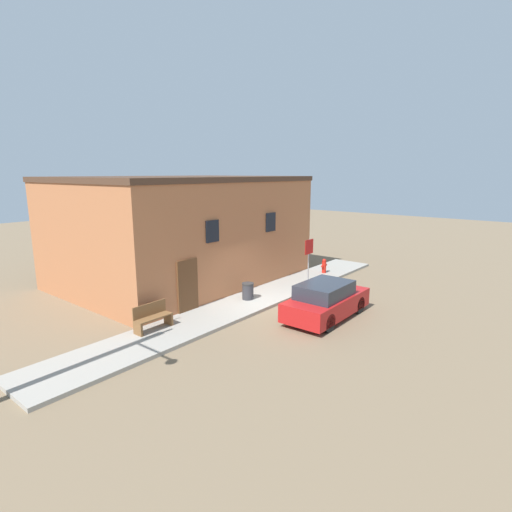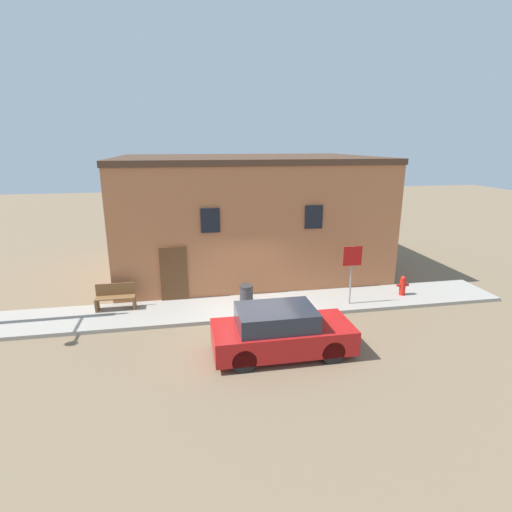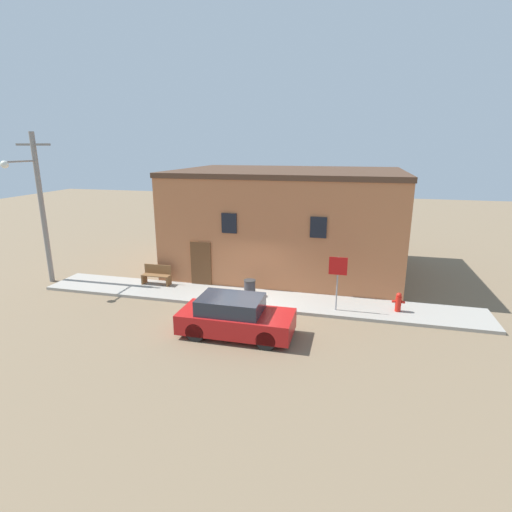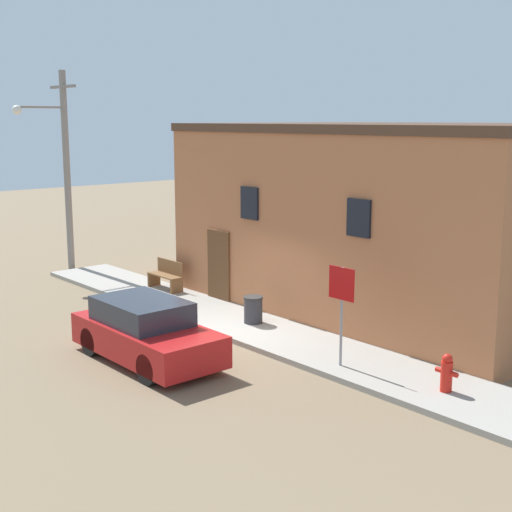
{
  "view_description": "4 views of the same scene",
  "coord_description": "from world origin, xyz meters",
  "px_view_note": "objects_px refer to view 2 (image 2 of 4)",
  "views": [
    {
      "loc": [
        -12.73,
        -9.31,
        5.47
      ],
      "look_at": [
        0.2,
        1.1,
        2.0
      ],
      "focal_mm": 28.0,
      "sensor_mm": 36.0,
      "label": 1
    },
    {
      "loc": [
        -2.32,
        -12.32,
        5.86
      ],
      "look_at": [
        0.2,
        1.1,
        2.0
      ],
      "focal_mm": 28.0,
      "sensor_mm": 36.0,
      "label": 2
    },
    {
      "loc": [
        4.14,
        -14.59,
        6.45
      ],
      "look_at": [
        0.2,
        1.1,
        2.0
      ],
      "focal_mm": 28.0,
      "sensor_mm": 36.0,
      "label": 3
    },
    {
      "loc": [
        13.65,
        -10.52,
        5.43
      ],
      "look_at": [
        0.2,
        1.1,
        2.0
      ],
      "focal_mm": 50.0,
      "sensor_mm": 36.0,
      "label": 4
    }
  ],
  "objects_px": {
    "fire_hydrant": "(403,285)",
    "bench": "(116,297)",
    "parked_car": "(281,332)",
    "stop_sign": "(352,264)",
    "trash_bin": "(246,294)"
  },
  "relations": [
    {
      "from": "fire_hydrant",
      "to": "bench",
      "type": "height_order",
      "value": "bench"
    },
    {
      "from": "fire_hydrant",
      "to": "bench",
      "type": "distance_m",
      "value": 10.84
    },
    {
      "from": "fire_hydrant",
      "to": "parked_car",
      "type": "height_order",
      "value": "parked_car"
    },
    {
      "from": "stop_sign",
      "to": "trash_bin",
      "type": "relative_size",
      "value": 3.08
    },
    {
      "from": "trash_bin",
      "to": "fire_hydrant",
      "type": "bearing_deg",
      "value": -2.35
    },
    {
      "from": "stop_sign",
      "to": "parked_car",
      "type": "xyz_separation_m",
      "value": [
        -3.34,
        -2.84,
        -1.0
      ]
    },
    {
      "from": "stop_sign",
      "to": "bench",
      "type": "bearing_deg",
      "value": 172.41
    },
    {
      "from": "bench",
      "to": "trash_bin",
      "type": "height_order",
      "value": "bench"
    },
    {
      "from": "fire_hydrant",
      "to": "stop_sign",
      "type": "height_order",
      "value": "stop_sign"
    },
    {
      "from": "stop_sign",
      "to": "bench",
      "type": "xyz_separation_m",
      "value": [
        -8.43,
        1.12,
        -1.11
      ]
    },
    {
      "from": "bench",
      "to": "parked_car",
      "type": "height_order",
      "value": "parked_car"
    },
    {
      "from": "stop_sign",
      "to": "trash_bin",
      "type": "distance_m",
      "value": 4.0
    },
    {
      "from": "parked_car",
      "to": "bench",
      "type": "bearing_deg",
      "value": 142.1
    },
    {
      "from": "trash_bin",
      "to": "parked_car",
      "type": "relative_size",
      "value": 0.18
    },
    {
      "from": "bench",
      "to": "trash_bin",
      "type": "xyz_separation_m",
      "value": [
        4.67,
        -0.4,
        -0.08
      ]
    }
  ]
}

